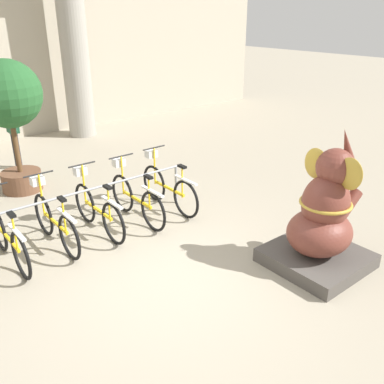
{
  "coord_description": "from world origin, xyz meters",
  "views": [
    {
      "loc": [
        -3.03,
        -4.12,
        3.48
      ],
      "look_at": [
        0.61,
        0.36,
        1.0
      ],
      "focal_mm": 40.0,
      "sensor_mm": 36.0,
      "label": 1
    }
  ],
  "objects_px": {
    "elephant_statue": "(323,222)",
    "bicycle_3": "(97,208)",
    "bicycle_1": "(8,237)",
    "bicycle_4": "(136,198)",
    "bicycle_2": "(54,221)",
    "potted_tree": "(9,104)",
    "bicycle_5": "(168,187)",
    "person_pedestrian": "(12,124)"
  },
  "relations": [
    {
      "from": "elephant_statue",
      "to": "bicycle_3",
      "type": "bearing_deg",
      "value": 124.81
    },
    {
      "from": "bicycle_1",
      "to": "bicycle_4",
      "type": "distance_m",
      "value": 2.2
    },
    {
      "from": "bicycle_2",
      "to": "bicycle_3",
      "type": "distance_m",
      "value": 0.73
    },
    {
      "from": "bicycle_4",
      "to": "potted_tree",
      "type": "bearing_deg",
      "value": 112.68
    },
    {
      "from": "bicycle_2",
      "to": "bicycle_3",
      "type": "xyz_separation_m",
      "value": [
        0.73,
        -0.02,
        0.0
      ]
    },
    {
      "from": "bicycle_5",
      "to": "bicycle_3",
      "type": "bearing_deg",
      "value": -179.6
    },
    {
      "from": "bicycle_5",
      "to": "person_pedestrian",
      "type": "relative_size",
      "value": 0.97
    },
    {
      "from": "potted_tree",
      "to": "bicycle_3",
      "type": "bearing_deg",
      "value": -81.84
    },
    {
      "from": "bicycle_2",
      "to": "person_pedestrian",
      "type": "distance_m",
      "value": 4.12
    },
    {
      "from": "elephant_statue",
      "to": "person_pedestrian",
      "type": "xyz_separation_m",
      "value": [
        -2.03,
        6.96,
        0.38
      ]
    },
    {
      "from": "bicycle_3",
      "to": "potted_tree",
      "type": "bearing_deg",
      "value": 98.16
    },
    {
      "from": "bicycle_1",
      "to": "potted_tree",
      "type": "height_order",
      "value": "potted_tree"
    },
    {
      "from": "person_pedestrian",
      "to": "elephant_statue",
      "type": "bearing_deg",
      "value": -73.75
    },
    {
      "from": "bicycle_5",
      "to": "elephant_statue",
      "type": "bearing_deg",
      "value": -78.92
    },
    {
      "from": "bicycle_1",
      "to": "bicycle_5",
      "type": "bearing_deg",
      "value": 0.99
    },
    {
      "from": "bicycle_3",
      "to": "elephant_statue",
      "type": "relative_size",
      "value": 0.83
    },
    {
      "from": "bicycle_1",
      "to": "bicycle_5",
      "type": "distance_m",
      "value": 2.93
    },
    {
      "from": "bicycle_1",
      "to": "elephant_statue",
      "type": "relative_size",
      "value": 0.83
    },
    {
      "from": "person_pedestrian",
      "to": "potted_tree",
      "type": "relative_size",
      "value": 0.67
    },
    {
      "from": "bicycle_3",
      "to": "bicycle_4",
      "type": "bearing_deg",
      "value": -2.66
    },
    {
      "from": "bicycle_2",
      "to": "potted_tree",
      "type": "xyz_separation_m",
      "value": [
        0.36,
        2.6,
        1.38
      ]
    },
    {
      "from": "bicycle_4",
      "to": "elephant_statue",
      "type": "relative_size",
      "value": 0.83
    },
    {
      "from": "bicycle_4",
      "to": "bicycle_5",
      "type": "distance_m",
      "value": 0.73
    },
    {
      "from": "bicycle_1",
      "to": "person_pedestrian",
      "type": "relative_size",
      "value": 0.97
    },
    {
      "from": "potted_tree",
      "to": "bicycle_4",
      "type": "bearing_deg",
      "value": -67.32
    },
    {
      "from": "bicycle_3",
      "to": "bicycle_5",
      "type": "xyz_separation_m",
      "value": [
        1.47,
        0.01,
        0.0
      ]
    },
    {
      "from": "bicycle_2",
      "to": "potted_tree",
      "type": "height_order",
      "value": "potted_tree"
    },
    {
      "from": "elephant_statue",
      "to": "bicycle_4",
      "type": "bearing_deg",
      "value": 114.28
    },
    {
      "from": "bicycle_2",
      "to": "bicycle_5",
      "type": "distance_m",
      "value": 2.2
    },
    {
      "from": "bicycle_1",
      "to": "potted_tree",
      "type": "xyz_separation_m",
      "value": [
        1.09,
        2.66,
        1.38
      ]
    },
    {
      "from": "bicycle_1",
      "to": "elephant_statue",
      "type": "distance_m",
      "value": 4.56
    },
    {
      "from": "elephant_statue",
      "to": "potted_tree",
      "type": "bearing_deg",
      "value": 113.52
    },
    {
      "from": "bicycle_4",
      "to": "elephant_statue",
      "type": "xyz_separation_m",
      "value": [
        1.31,
        -2.91,
        0.26
      ]
    },
    {
      "from": "bicycle_1",
      "to": "bicycle_5",
      "type": "height_order",
      "value": "same"
    },
    {
      "from": "bicycle_3",
      "to": "bicycle_4",
      "type": "xyz_separation_m",
      "value": [
        0.73,
        -0.03,
        0.0
      ]
    },
    {
      "from": "bicycle_4",
      "to": "bicycle_5",
      "type": "height_order",
      "value": "same"
    },
    {
      "from": "potted_tree",
      "to": "person_pedestrian",
      "type": "bearing_deg",
      "value": 74.34
    },
    {
      "from": "bicycle_2",
      "to": "elephant_statue",
      "type": "distance_m",
      "value": 4.07
    },
    {
      "from": "potted_tree",
      "to": "bicycle_1",
      "type": "bearing_deg",
      "value": -112.3
    },
    {
      "from": "bicycle_2",
      "to": "person_pedestrian",
      "type": "bearing_deg",
      "value": 79.39
    },
    {
      "from": "bicycle_1",
      "to": "bicycle_3",
      "type": "relative_size",
      "value": 1.0
    },
    {
      "from": "bicycle_3",
      "to": "bicycle_5",
      "type": "relative_size",
      "value": 1.0
    }
  ]
}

